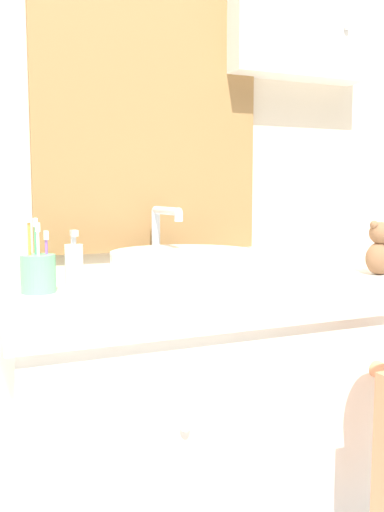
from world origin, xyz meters
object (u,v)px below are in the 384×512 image
at_px(sink_basin, 185,271).
at_px(soap_dispenser, 74,266).
at_px(toothbrush_holder, 38,272).
at_px(teddy_bear, 380,249).

relative_size(sink_basin, soap_dispenser, 2.73).
xyz_separation_m(sink_basin, soap_dispenser, (-0.24, 0.17, 0.01)).
relative_size(toothbrush_holder, soap_dispenser, 1.28).
bearing_deg(toothbrush_holder, teddy_bear, -6.04).
xyz_separation_m(sink_basin, toothbrush_holder, (-0.33, 0.17, -0.00)).
bearing_deg(toothbrush_holder, soap_dispenser, 3.80).
bearing_deg(teddy_bear, soap_dispenser, 172.97).
bearing_deg(soap_dispenser, sink_basin, -35.57).
distance_m(sink_basin, teddy_bear, 0.67).
bearing_deg(sink_basin, soap_dispenser, 144.43).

